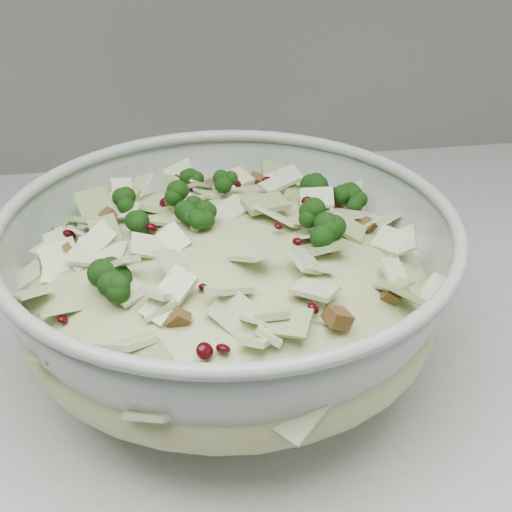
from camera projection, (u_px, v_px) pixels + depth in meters
The scene contains 2 objects.
mixing_bowl at pixel (229, 291), 0.50m from camera, with size 0.37×0.37×0.13m.
salad at pixel (229, 267), 0.49m from camera, with size 0.35×0.35×0.13m.
Camera 1 is at (0.51, 1.19, 1.25)m, focal length 50.00 mm.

